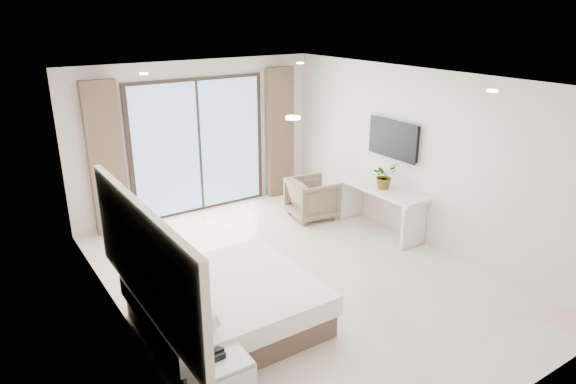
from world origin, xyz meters
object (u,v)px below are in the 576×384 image
Objects in this scene: bed at (227,305)px; console_desk at (381,199)px; armchair at (312,196)px; nightstand at (220,381)px.

console_desk reaches higher than bed.
bed is 2.45× the size of armchair.
nightstand is 4.54m from console_desk.
armchair is at bearing 117.82° from console_desk.
bed is at bearing 136.03° from armchair.
console_desk is at bearing 29.51° from nightstand.
nightstand is at bearing -120.01° from bed.
bed is 3.56× the size of nightstand.
bed is 1.15× the size of console_desk.
bed is at bearing 61.67° from nightstand.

